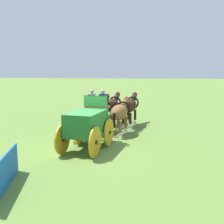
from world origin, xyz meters
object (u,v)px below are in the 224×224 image
(show_wagon, at_px, (88,123))
(draft_horse_lead_near, at_px, (112,106))
(draft_horse_rear_near, at_px, (99,110))
(draft_horse_rear_off, at_px, (120,113))
(draft_horse_lead_off, at_px, (130,106))

(show_wagon, relative_size, draft_horse_lead_near, 1.86)
(draft_horse_rear_near, bearing_deg, draft_horse_rear_off, -98.07)
(draft_horse_rear_near, xyz_separation_m, draft_horse_rear_off, (-0.18, -1.29, -0.10))
(draft_horse_lead_near, relative_size, draft_horse_lead_off, 0.96)
(show_wagon, relative_size, draft_horse_rear_near, 1.83)
(show_wagon, bearing_deg, draft_horse_rear_near, 2.88)
(show_wagon, distance_m, draft_horse_rear_off, 3.48)
(show_wagon, xyz_separation_m, draft_horse_lead_off, (5.88, -1.47, 0.07))
(show_wagon, distance_m, draft_horse_lead_off, 6.06)
(draft_horse_rear_near, distance_m, draft_horse_rear_off, 1.30)
(draft_horse_lead_near, bearing_deg, draft_horse_rear_off, -161.31)
(show_wagon, bearing_deg, draft_horse_lead_off, -14.03)
(draft_horse_rear_near, relative_size, draft_horse_rear_off, 1.02)
(show_wagon, bearing_deg, draft_horse_rear_off, -18.64)
(draft_horse_lead_near, xyz_separation_m, draft_horse_lead_off, (-0.18, -1.29, 0.02))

